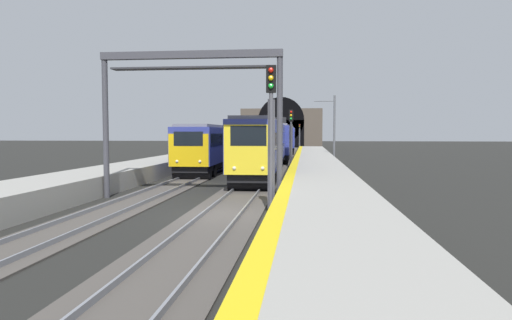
{
  "coord_description": "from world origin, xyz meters",
  "views": [
    {
      "loc": [
        -17.5,
        -3.2,
        3.23
      ],
      "look_at": [
        12.38,
        0.05,
        1.45
      ],
      "focal_mm": 32.33,
      "sensor_mm": 36.0,
      "label": 1
    }
  ],
  "objects_px": {
    "railway_signal_mid": "(291,133)",
    "catenary_mast_near": "(334,128)",
    "overhead_signal_gantry": "(191,87)",
    "train_adjacent_platform": "(246,140)",
    "railway_signal_near": "(271,126)",
    "railway_signal_far": "(300,134)",
    "train_main_approaching": "(279,140)"
  },
  "relations": [
    {
      "from": "railway_signal_mid",
      "to": "catenary_mast_near",
      "type": "height_order",
      "value": "catenary_mast_near"
    },
    {
      "from": "overhead_signal_gantry",
      "to": "train_adjacent_platform",
      "type": "bearing_deg",
      "value": 3.47
    },
    {
      "from": "train_adjacent_platform",
      "to": "railway_signal_mid",
      "type": "bearing_deg",
      "value": 18.44
    },
    {
      "from": "railway_signal_mid",
      "to": "catenary_mast_near",
      "type": "distance_m",
      "value": 8.93
    },
    {
      "from": "railway_signal_near",
      "to": "railway_signal_far",
      "type": "distance_m",
      "value": 78.08
    },
    {
      "from": "catenary_mast_near",
      "to": "railway_signal_far",
      "type": "bearing_deg",
      "value": 5.26
    },
    {
      "from": "railway_signal_near",
      "to": "overhead_signal_gantry",
      "type": "distance_m",
      "value": 6.07
    },
    {
      "from": "train_adjacent_platform",
      "to": "railway_signal_far",
      "type": "bearing_deg",
      "value": 168.87
    },
    {
      "from": "railway_signal_near",
      "to": "train_adjacent_platform",
      "type": "bearing_deg",
      "value": -171.29
    },
    {
      "from": "train_adjacent_platform",
      "to": "catenary_mast_near",
      "type": "xyz_separation_m",
      "value": [
        -10.96,
        -10.81,
        1.5
      ]
    },
    {
      "from": "overhead_signal_gantry",
      "to": "railway_signal_near",
      "type": "bearing_deg",
      "value": -133.37
    },
    {
      "from": "train_main_approaching",
      "to": "catenary_mast_near",
      "type": "bearing_deg",
      "value": 48.13
    },
    {
      "from": "overhead_signal_gantry",
      "to": "catenary_mast_near",
      "type": "xyz_separation_m",
      "value": [
        27.67,
        -8.46,
        -1.7
      ]
    },
    {
      "from": "train_adjacent_platform",
      "to": "railway_signal_far",
      "type": "xyz_separation_m",
      "value": [
        35.5,
        -6.53,
        0.77
      ]
    },
    {
      "from": "railway_signal_near",
      "to": "overhead_signal_gantry",
      "type": "bearing_deg",
      "value": -133.37
    },
    {
      "from": "train_main_approaching",
      "to": "railway_signal_far",
      "type": "distance_m",
      "value": 41.24
    },
    {
      "from": "railway_signal_near",
      "to": "railway_signal_mid",
      "type": "relative_size",
      "value": 1.1
    },
    {
      "from": "train_adjacent_platform",
      "to": "catenary_mast_near",
      "type": "height_order",
      "value": "catenary_mast_near"
    },
    {
      "from": "train_main_approaching",
      "to": "train_adjacent_platform",
      "type": "bearing_deg",
      "value": -141.73
    },
    {
      "from": "railway_signal_far",
      "to": "catenary_mast_near",
      "type": "xyz_separation_m",
      "value": [
        -46.46,
        -4.28,
        0.73
      ]
    },
    {
      "from": "railway_signal_near",
      "to": "railway_signal_far",
      "type": "height_order",
      "value": "railway_signal_near"
    },
    {
      "from": "railway_signal_mid",
      "to": "overhead_signal_gantry",
      "type": "distance_m",
      "value": 20.39
    },
    {
      "from": "railway_signal_near",
      "to": "catenary_mast_near",
      "type": "xyz_separation_m",
      "value": [
        31.62,
        -4.28,
        0.21
      ]
    },
    {
      "from": "railway_signal_near",
      "to": "train_main_approaching",
      "type": "bearing_deg",
      "value": -177.14
    },
    {
      "from": "train_adjacent_platform",
      "to": "railway_signal_far",
      "type": "distance_m",
      "value": 36.1
    },
    {
      "from": "train_main_approaching",
      "to": "railway_signal_mid",
      "type": "relative_size",
      "value": 11.72
    },
    {
      "from": "train_main_approaching",
      "to": "railway_signal_near",
      "type": "relative_size",
      "value": 10.65
    },
    {
      "from": "train_adjacent_platform",
      "to": "overhead_signal_gantry",
      "type": "bearing_deg",
      "value": 2.76
    },
    {
      "from": "railway_signal_near",
      "to": "overhead_signal_gantry",
      "type": "height_order",
      "value": "overhead_signal_gantry"
    },
    {
      "from": "train_main_approaching",
      "to": "catenary_mast_near",
      "type": "height_order",
      "value": "catenary_mast_near"
    },
    {
      "from": "railway_signal_far",
      "to": "overhead_signal_gantry",
      "type": "height_order",
      "value": "overhead_signal_gantry"
    },
    {
      "from": "railway_signal_far",
      "to": "train_main_approaching",
      "type": "bearing_deg",
      "value": -2.56
    }
  ]
}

